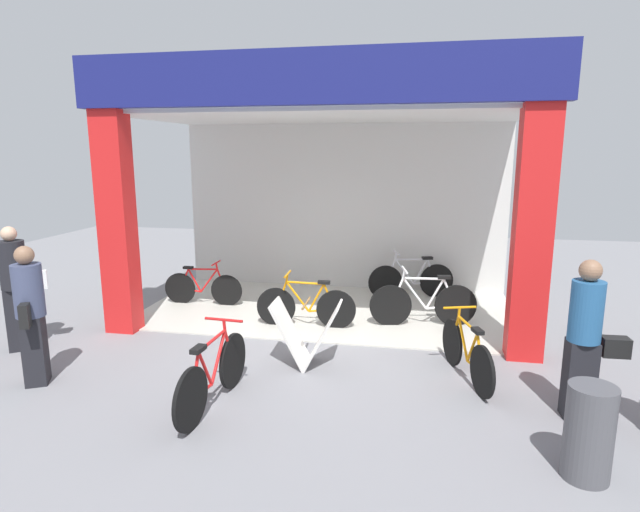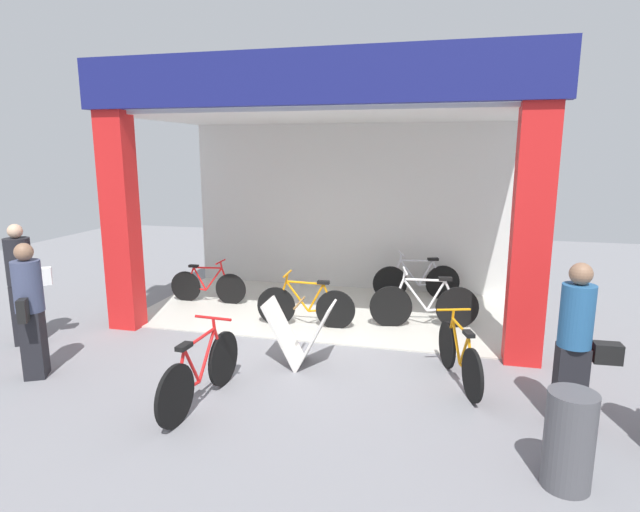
# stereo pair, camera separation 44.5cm
# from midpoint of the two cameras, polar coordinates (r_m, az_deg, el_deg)

# --- Properties ---
(ground_plane) EXTENTS (20.93, 20.93, 0.00)m
(ground_plane) POSITION_cam_midpoint_polar(r_m,az_deg,el_deg) (7.80, -2.80, -9.51)
(ground_plane) COLOR gray
(ground_plane) RESTS_ON ground
(shop_facade) EXTENTS (6.66, 3.61, 4.11)m
(shop_facade) POSITION_cam_midpoint_polar(r_m,az_deg,el_deg) (9.02, -0.31, 7.82)
(shop_facade) COLOR beige
(shop_facade) RESTS_ON ground
(bicycle_inside_0) EXTENTS (1.61, 0.59, 0.92)m
(bicycle_inside_0) POSITION_cam_midpoint_polar(r_m,az_deg,el_deg) (10.08, 8.78, -2.60)
(bicycle_inside_0) COLOR black
(bicycle_inside_0) RESTS_ON ground
(bicycle_inside_1) EXTENTS (1.71, 0.49, 0.95)m
(bicycle_inside_1) POSITION_cam_midpoint_polar(r_m,az_deg,el_deg) (8.51, 9.85, -5.15)
(bicycle_inside_1) COLOR black
(bicycle_inside_1) RESTS_ON ground
(bicycle_inside_2) EXTENTS (1.61, 0.44, 0.89)m
(bicycle_inside_2) POSITION_cam_midpoint_polar(r_m,az_deg,el_deg) (8.35, -3.07, -5.53)
(bicycle_inside_2) COLOR black
(bicycle_inside_2) RESTS_ON ground
(bicycle_inside_3) EXTENTS (1.48, 0.41, 0.81)m
(bicycle_inside_3) POSITION_cam_midpoint_polar(r_m,az_deg,el_deg) (9.83, -14.04, -3.41)
(bicycle_inside_3) COLOR black
(bicycle_inside_3) RESTS_ON ground
(bicycle_parked_0) EXTENTS (0.46, 1.68, 0.93)m
(bicycle_parked_0) POSITION_cam_midpoint_polar(r_m,az_deg,el_deg) (6.01, -13.81, -12.65)
(bicycle_parked_0) COLOR black
(bicycle_parked_0) RESTS_ON ground
(bicycle_parked_1) EXTENTS (0.55, 1.50, 0.86)m
(bicycle_parked_1) POSITION_cam_midpoint_polar(r_m,az_deg,el_deg) (6.69, 13.96, -10.36)
(bicycle_parked_1) COLOR black
(bicycle_parked_1) RESTS_ON ground
(sandwich_board_sign) EXTENTS (0.91, 0.55, 0.88)m
(sandwich_board_sign) POSITION_cam_midpoint_polar(r_m,az_deg,el_deg) (6.88, -3.38, -8.58)
(sandwich_board_sign) COLOR silver
(sandwich_board_sign) RESTS_ON ground
(pedestrian_1) EXTENTS (0.61, 0.54, 1.78)m
(pedestrian_1) POSITION_cam_midpoint_polar(r_m,az_deg,el_deg) (8.55, -31.74, -2.88)
(pedestrian_1) COLOR black
(pedestrian_1) RESTS_ON ground
(pedestrian_2) EXTENTS (0.45, 0.56, 1.71)m
(pedestrian_2) POSITION_cam_midpoint_polar(r_m,az_deg,el_deg) (7.22, -30.78, -5.51)
(pedestrian_2) COLOR black
(pedestrian_2) RESTS_ON ground
(pedestrian_3) EXTENTS (0.62, 0.34, 1.72)m
(pedestrian_3) POSITION_cam_midpoint_polar(r_m,az_deg,el_deg) (5.99, 25.26, -8.24)
(pedestrian_3) COLOR black
(pedestrian_3) RESTS_ON ground
(trash_bin) EXTENTS (0.40, 0.40, 0.85)m
(trash_bin) POSITION_cam_midpoint_polar(r_m,az_deg,el_deg) (5.12, 25.18, -17.19)
(trash_bin) COLOR #4C4C51
(trash_bin) RESTS_ON ground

